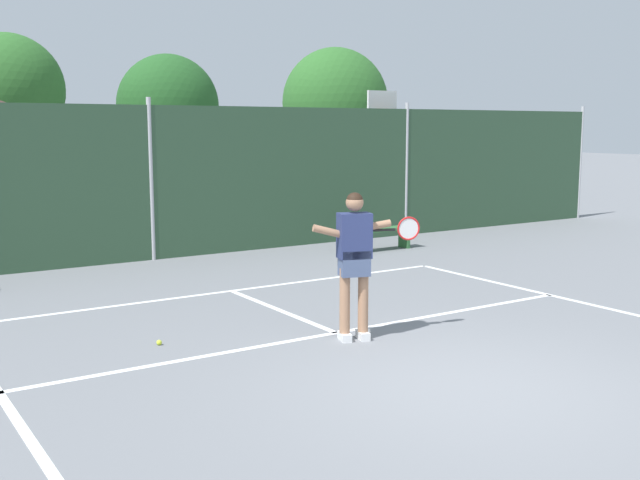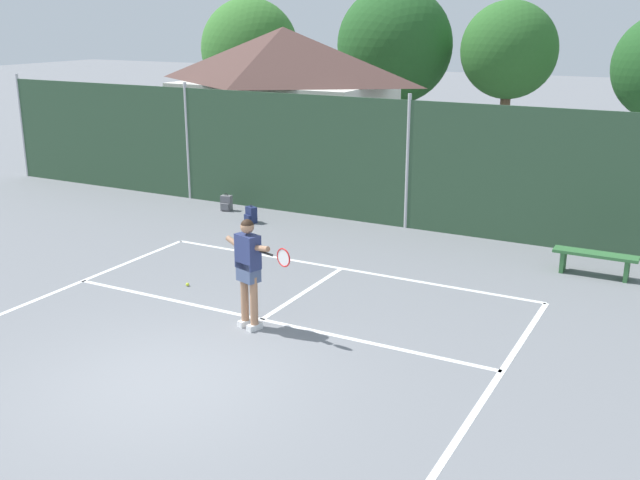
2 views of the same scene
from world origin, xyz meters
The scene contains 10 objects.
ground_plane centered at (0.00, 0.00, 0.00)m, with size 120.00×120.00×0.00m, color slate.
court_markings centered at (0.00, 0.65, 0.00)m, with size 8.30×11.10×0.01m.
chainlink_fence centered at (0.00, 9.00, 1.54)m, with size 26.09×0.09×3.22m.
clubhouse_building centered at (-5.88, 13.18, 2.39)m, with size 6.78×4.46×4.61m.
treeline_backdrop centered at (-0.45, 19.70, 3.64)m, with size 27.31×3.98×6.08m.
tennis_player centered at (0.02, 2.10, 1.11)m, with size 1.41×0.40×1.85m.
tennis_ball centered at (-2.13, 3.20, 0.03)m, with size 0.07×0.07×0.07m, color #CCE033.
backpack_grey centered at (-4.80, 8.32, 0.19)m, with size 0.31×0.29×0.46m.
backpack_navy centered at (-3.56, 7.61, 0.19)m, with size 0.33×0.32×0.46m.
courtside_bench centered at (4.60, 7.45, 0.36)m, with size 1.60×0.36×0.48m.
Camera 2 is at (6.39, -7.42, 4.94)m, focal length 41.99 mm.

